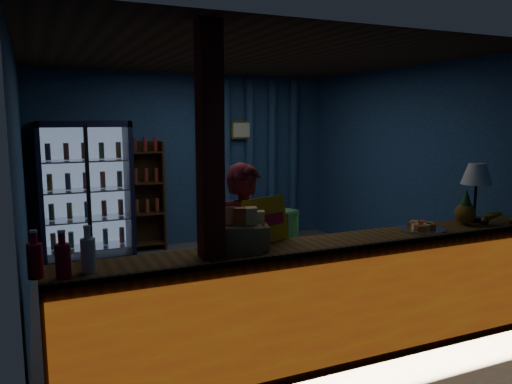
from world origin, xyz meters
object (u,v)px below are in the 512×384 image
(shopkeeper, at_px, (246,255))
(pastry_tray, at_px, (422,228))
(table_lamp, at_px, (477,176))
(green_chair, at_px, (268,228))

(shopkeeper, bearing_deg, pastry_tray, -13.26)
(shopkeeper, bearing_deg, table_lamp, -6.07)
(green_chair, height_order, table_lamp, table_lamp)
(table_lamp, bearing_deg, green_chair, 102.15)
(shopkeeper, distance_m, pastry_tray, 1.59)
(green_chair, bearing_deg, shopkeeper, 40.98)
(shopkeeper, distance_m, green_chair, 3.24)
(green_chair, relative_size, table_lamp, 1.18)
(pastry_tray, bearing_deg, shopkeeper, 163.49)
(green_chair, height_order, pastry_tray, pastry_tray)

